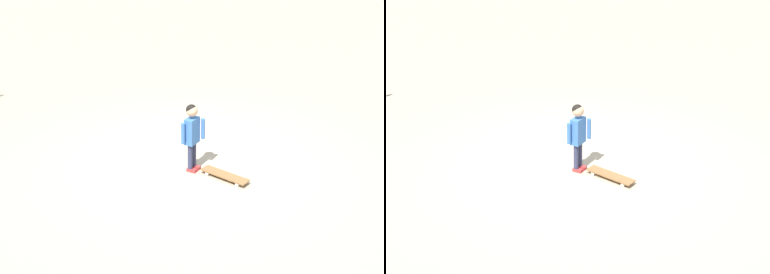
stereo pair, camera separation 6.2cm
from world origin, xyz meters
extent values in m
plane|color=tan|center=(0.00, 0.00, 0.00)|extent=(50.00, 50.00, 0.00)
cylinder|color=#2D3351|center=(0.32, 0.10, 0.24)|extent=(0.08, 0.08, 0.42)
cube|color=#B73333|center=(0.33, 0.13, 0.03)|extent=(0.11, 0.16, 0.05)
cylinder|color=#2D3351|center=(0.43, 0.07, 0.24)|extent=(0.08, 0.08, 0.42)
cube|color=#B73333|center=(0.44, 0.10, 0.03)|extent=(0.11, 0.16, 0.05)
cube|color=#386BB7|center=(0.38, 0.08, 0.65)|extent=(0.27, 0.19, 0.40)
cylinder|color=#386BB7|center=(0.25, 0.22, 0.65)|extent=(0.06, 0.06, 0.32)
cylinder|color=#386BB7|center=(0.51, -0.01, 0.65)|extent=(0.06, 0.06, 0.32)
sphere|color=tan|center=(0.38, 0.08, 0.96)|extent=(0.17, 0.17, 0.17)
sphere|color=black|center=(0.37, 0.07, 0.98)|extent=(0.16, 0.16, 0.16)
cube|color=olive|center=(0.51, 0.63, 0.07)|extent=(0.46, 0.78, 0.02)
cube|color=#B7B7BC|center=(0.61, 0.88, 0.05)|extent=(0.11, 0.07, 0.02)
cube|color=#B7B7BC|center=(0.41, 0.38, 0.05)|extent=(0.11, 0.07, 0.02)
cylinder|color=beige|center=(0.54, 0.90, 0.03)|extent=(0.05, 0.06, 0.06)
cylinder|color=beige|center=(0.68, 0.85, 0.03)|extent=(0.05, 0.06, 0.06)
cylinder|color=beige|center=(0.34, 0.41, 0.03)|extent=(0.05, 0.06, 0.06)
cylinder|color=beige|center=(0.48, 0.35, 0.03)|extent=(0.05, 0.06, 0.06)
camera|label=1|loc=(6.05, 1.79, 3.17)|focal=40.75mm
camera|label=2|loc=(6.04, 1.85, 3.17)|focal=40.75mm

